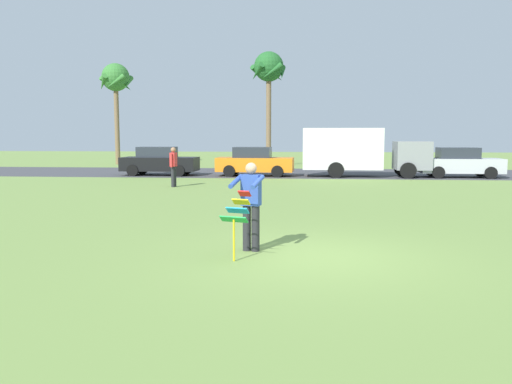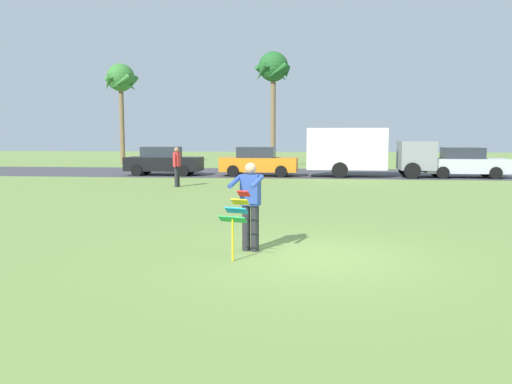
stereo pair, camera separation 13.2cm
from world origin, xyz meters
The scene contains 11 objects.
ground_plane centered at (0.00, 0.00, 0.00)m, with size 120.00×120.00×0.00m, color olive.
road_strip centered at (0.00, 21.22, 0.01)m, with size 120.00×8.00×0.01m, color #424247.
person_kite_flyer centered at (-1.19, 0.34, 0.95)m, with size 0.65×0.74×1.73m.
kite_held centered at (-1.36, -0.35, 0.84)m, with size 0.53×0.71×1.23m.
parked_car_black centered at (-8.30, 18.82, 0.77)m, with size 4.23×1.88×1.60m.
parked_car_orange centered at (-2.93, 18.82, 0.77)m, with size 4.26×1.95×1.60m.
parked_truck_grey_van centered at (2.66, 18.82, 1.41)m, with size 6.72×2.17×2.62m.
parked_car_silver centered at (8.03, 18.82, 0.77)m, with size 4.22×1.88×1.60m.
palm_tree_left_near centered at (-14.58, 29.28, 6.32)m, with size 2.58×2.71×7.67m.
palm_tree_right_near centered at (-2.78, 27.71, 6.74)m, with size 2.58×2.71×8.12m.
person_walker_near centered at (-5.86, 12.51, 0.93)m, with size 0.26×0.57×1.73m.
Camera 2 is at (-0.02, -9.51, 2.26)m, focal length 36.28 mm.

